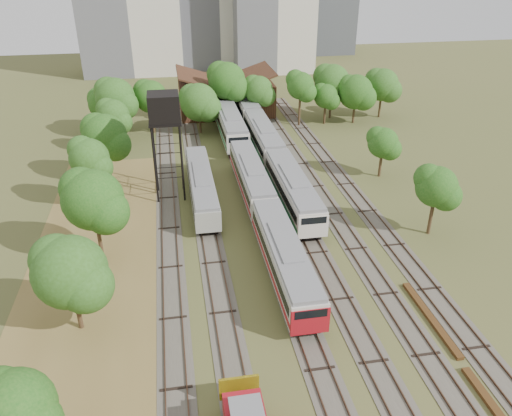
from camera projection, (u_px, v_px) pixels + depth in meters
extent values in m
plane|color=#475123|center=(329.00, 327.00, 38.89)|extent=(240.00, 240.00, 0.00)
cube|color=brown|center=(101.00, 290.00, 43.06)|extent=(14.00, 60.00, 0.04)
cube|color=#4C473D|center=(168.00, 198.00, 58.79)|extent=(2.60, 80.00, 0.06)
cube|color=#472D1E|center=(161.00, 198.00, 58.64)|extent=(0.08, 80.00, 0.14)
cube|color=#472D1E|center=(174.00, 197.00, 58.86)|extent=(0.08, 80.00, 0.14)
cube|color=#4C473D|center=(201.00, 195.00, 59.41)|extent=(2.60, 80.00, 0.06)
cube|color=#472D1E|center=(195.00, 195.00, 59.26)|extent=(0.08, 80.00, 0.14)
cube|color=#472D1E|center=(207.00, 194.00, 59.48)|extent=(0.08, 80.00, 0.14)
cube|color=#4C473D|center=(251.00, 191.00, 60.34)|extent=(2.60, 80.00, 0.06)
cube|color=#472D1E|center=(245.00, 191.00, 60.19)|extent=(0.08, 80.00, 0.14)
cube|color=#472D1E|center=(257.00, 190.00, 60.41)|extent=(0.08, 80.00, 0.14)
cube|color=#4C473D|center=(283.00, 189.00, 60.96)|extent=(2.60, 80.00, 0.06)
cube|color=#472D1E|center=(278.00, 189.00, 60.81)|extent=(0.08, 80.00, 0.14)
cube|color=#472D1E|center=(289.00, 188.00, 61.03)|extent=(0.08, 80.00, 0.14)
cube|color=#4C473D|center=(315.00, 186.00, 61.58)|extent=(2.60, 80.00, 0.06)
cube|color=#472D1E|center=(309.00, 186.00, 61.43)|extent=(0.08, 80.00, 0.14)
cube|color=#472D1E|center=(320.00, 185.00, 61.65)|extent=(0.08, 80.00, 0.14)
cube|color=#4C473D|center=(346.00, 184.00, 62.20)|extent=(2.60, 80.00, 0.06)
cube|color=#472D1E|center=(340.00, 184.00, 62.04)|extent=(0.08, 80.00, 0.14)
cube|color=#472D1E|center=(351.00, 183.00, 62.27)|extent=(0.08, 80.00, 0.14)
cube|color=black|center=(284.00, 273.00, 44.70)|extent=(2.21, 15.64, 0.80)
cube|color=beige|center=(284.00, 257.00, 43.93)|extent=(2.91, 17.00, 2.51)
cube|color=black|center=(284.00, 254.00, 43.79)|extent=(2.97, 15.64, 0.85)
cube|color=slate|center=(285.00, 243.00, 43.26)|extent=(2.68, 16.66, 0.36)
cube|color=maroon|center=(284.00, 264.00, 44.26)|extent=(2.97, 16.66, 0.45)
cube|color=maroon|center=(310.00, 321.00, 36.63)|extent=(2.95, 0.25, 2.26)
cube|color=black|center=(251.00, 190.00, 59.95)|extent=(2.21, 15.64, 0.80)
cube|color=beige|center=(251.00, 177.00, 59.17)|extent=(2.91, 17.00, 2.51)
cube|color=black|center=(251.00, 175.00, 59.03)|extent=(2.97, 15.64, 0.85)
cube|color=slate|center=(251.00, 166.00, 58.51)|extent=(2.68, 16.66, 0.36)
cube|color=maroon|center=(251.00, 182.00, 59.50)|extent=(2.97, 16.66, 0.45)
cube|color=black|center=(292.00, 203.00, 56.86)|extent=(2.28, 15.64, 0.83)
cube|color=beige|center=(293.00, 189.00, 56.06)|extent=(3.01, 17.00, 2.59)
cube|color=black|center=(293.00, 187.00, 55.92)|extent=(3.07, 15.64, 0.88)
cube|color=slate|center=(293.00, 177.00, 55.37)|extent=(2.77, 16.66, 0.37)
cube|color=#1B6C34|center=(292.00, 195.00, 56.40)|extent=(3.07, 16.66, 0.47)
cube|color=beige|center=(313.00, 227.00, 48.76)|extent=(3.05, 0.25, 2.33)
cube|color=black|center=(263.00, 148.00, 72.10)|extent=(2.28, 15.64, 0.83)
cube|color=beige|center=(263.00, 137.00, 71.31)|extent=(3.01, 17.00, 2.59)
cube|color=black|center=(263.00, 135.00, 71.16)|extent=(3.07, 15.64, 0.88)
cube|color=slate|center=(263.00, 127.00, 70.62)|extent=(2.77, 16.66, 0.37)
cube|color=#1B6C34|center=(263.00, 142.00, 71.65)|extent=(3.07, 16.66, 0.47)
cube|color=black|center=(245.00, 113.00, 87.35)|extent=(2.28, 15.64, 0.83)
cube|color=beige|center=(245.00, 103.00, 86.55)|extent=(3.01, 17.00, 2.59)
cube|color=black|center=(244.00, 102.00, 86.41)|extent=(3.07, 15.64, 0.88)
cube|color=slate|center=(244.00, 95.00, 85.86)|extent=(2.77, 16.66, 0.37)
cube|color=#1B6C34|center=(245.00, 107.00, 86.89)|extent=(3.07, 16.66, 0.47)
cube|color=black|center=(231.00, 138.00, 76.04)|extent=(2.44, 14.72, 0.89)
cube|color=beige|center=(231.00, 126.00, 75.19)|extent=(3.22, 16.00, 2.77)
cube|color=black|center=(231.00, 124.00, 75.03)|extent=(3.28, 14.72, 0.94)
cube|color=slate|center=(231.00, 116.00, 74.45)|extent=(2.96, 15.68, 0.40)
cube|color=#1B6C34|center=(231.00, 131.00, 75.55)|extent=(3.28, 15.68, 0.50)
cube|color=beige|center=(239.00, 145.00, 68.33)|extent=(3.26, 0.25, 2.49)
cube|color=gold|center=(239.00, 387.00, 31.67)|extent=(2.57, 0.20, 1.71)
cube|color=black|center=(202.00, 197.00, 58.28)|extent=(2.00, 16.56, 0.73)
cube|color=gray|center=(201.00, 185.00, 57.58)|extent=(2.63, 18.00, 2.27)
cube|color=black|center=(201.00, 183.00, 57.46)|extent=(2.69, 16.56, 0.77)
cube|color=slate|center=(201.00, 175.00, 56.98)|extent=(2.42, 17.64, 0.33)
cylinder|color=black|center=(155.00, 166.00, 55.79)|extent=(0.23, 0.23, 9.02)
cylinder|color=black|center=(182.00, 164.00, 56.26)|extent=(0.23, 0.23, 9.02)
cylinder|color=black|center=(155.00, 156.00, 58.45)|extent=(0.23, 0.23, 9.02)
cylinder|color=black|center=(181.00, 155.00, 58.92)|extent=(0.23, 0.23, 9.02)
cube|color=black|center=(165.00, 122.00, 55.21)|extent=(3.55, 3.55, 0.20)
cube|color=black|center=(164.00, 107.00, 54.45)|extent=(3.38, 3.38, 3.05)
cube|color=#503216|center=(431.00, 318.00, 39.65)|extent=(0.57, 9.06, 0.29)
cube|color=#352013|center=(226.00, 97.00, 87.97)|extent=(16.00, 11.00, 5.50)
cube|color=#352013|center=(202.00, 79.00, 85.79)|extent=(8.45, 11.55, 2.96)
cube|color=#352013|center=(248.00, 77.00, 87.03)|extent=(8.45, 11.55, 2.96)
cube|color=black|center=(230.00, 109.00, 83.48)|extent=(6.40, 0.15, 4.12)
sphere|color=#1A5015|center=(15.00, 410.00, 26.71)|extent=(4.48, 4.48, 4.48)
cylinder|color=#382616|center=(77.00, 307.00, 37.92)|extent=(0.36, 0.36, 4.13)
sphere|color=#1A5015|center=(70.00, 272.00, 36.43)|extent=(5.51, 5.51, 5.51)
cylinder|color=#382616|center=(99.00, 236.00, 46.38)|extent=(0.36, 0.36, 4.89)
sphere|color=#1A5015|center=(93.00, 200.00, 44.62)|extent=(5.58, 5.58, 5.58)
cylinder|color=#382616|center=(94.00, 189.00, 55.55)|extent=(0.36, 0.36, 4.75)
sphere|color=#1A5015|center=(89.00, 158.00, 53.83)|extent=(4.31, 4.31, 4.31)
cylinder|color=#382616|center=(109.00, 164.00, 62.12)|extent=(0.36, 0.36, 4.63)
sphere|color=#1A5015|center=(105.00, 136.00, 60.46)|extent=(5.44, 5.44, 5.44)
cylinder|color=#382616|center=(116.00, 139.00, 70.59)|extent=(0.36, 0.36, 4.35)
sphere|color=#1A5015|center=(113.00, 116.00, 69.02)|extent=(4.45, 4.45, 4.45)
cylinder|color=#382616|center=(107.00, 120.00, 79.39)|extent=(0.36, 0.36, 3.51)
sphere|color=#1A5015|center=(105.00, 104.00, 78.12)|extent=(5.18, 5.18, 5.18)
cylinder|color=#382616|center=(119.00, 123.00, 75.94)|extent=(0.36, 0.36, 4.99)
sphere|color=#1A5015|center=(115.00, 98.00, 74.14)|extent=(5.86, 5.86, 5.86)
cylinder|color=#382616|center=(153.00, 119.00, 78.44)|extent=(0.36, 0.36, 4.53)
sphere|color=#1A5015|center=(151.00, 97.00, 76.81)|extent=(5.02, 5.02, 5.02)
cylinder|color=#382616|center=(200.00, 121.00, 78.47)|extent=(0.36, 0.36, 3.86)
sphere|color=#1A5015|center=(199.00, 102.00, 77.08)|extent=(5.86, 5.86, 5.86)
cylinder|color=#382616|center=(228.00, 106.00, 83.47)|extent=(0.36, 0.36, 5.32)
sphere|color=#1A5015|center=(227.00, 81.00, 81.55)|extent=(6.12, 6.12, 6.12)
cylinder|color=#382616|center=(259.00, 110.00, 83.17)|extent=(0.36, 0.36, 4.24)
sphere|color=#1A5015|center=(259.00, 90.00, 81.64)|extent=(4.69, 4.69, 4.69)
cylinder|color=#382616|center=(299.00, 110.00, 81.44)|extent=(0.36, 0.36, 5.18)
sphere|color=#1A5015|center=(300.00, 86.00, 79.57)|extent=(4.36, 4.36, 4.36)
cylinder|color=#382616|center=(330.00, 104.00, 85.14)|extent=(0.36, 0.36, 4.84)
sphere|color=#1A5015|center=(332.00, 82.00, 83.39)|extent=(5.88, 5.88, 5.88)
cylinder|color=#382616|center=(354.00, 111.00, 83.02)|extent=(0.36, 0.36, 4.06)
sphere|color=#1A5015|center=(356.00, 92.00, 81.55)|extent=(5.64, 5.64, 5.64)
cylinder|color=#382616|center=(380.00, 105.00, 85.69)|extent=(0.36, 0.36, 4.39)
sphere|color=#1A5015|center=(382.00, 85.00, 84.11)|extent=(5.43, 5.43, 5.43)
cylinder|color=#382616|center=(431.00, 215.00, 50.65)|extent=(0.36, 0.36, 4.19)
sphere|color=#1A5015|center=(436.00, 187.00, 49.14)|extent=(4.13, 4.13, 4.13)
cylinder|color=#382616|center=(380.00, 163.00, 63.59)|extent=(0.36, 0.36, 3.57)
sphere|color=#1A5015|center=(383.00, 143.00, 62.30)|extent=(3.85, 3.85, 3.85)
cylinder|color=#382616|center=(325.00, 113.00, 82.57)|extent=(0.36, 0.36, 3.66)
sphere|color=#1A5015|center=(326.00, 96.00, 81.25)|extent=(3.93, 3.93, 3.93)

